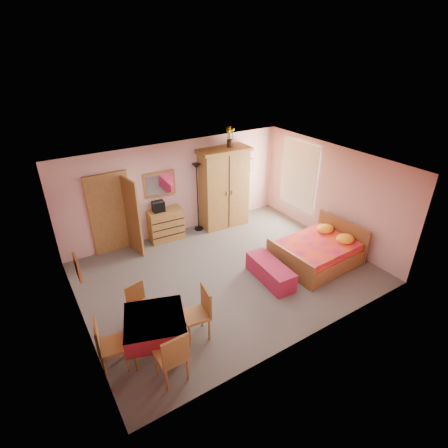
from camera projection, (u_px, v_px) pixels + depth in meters
floor at (227, 273)px, 8.30m from camera, size 6.50×6.50×0.00m
ceiling at (228, 168)px, 7.08m from camera, size 6.50×6.50×0.00m
wall_back at (178, 188)px, 9.56m from camera, size 6.50×0.10×2.60m
wall_front at (308, 284)px, 5.82m from camera, size 6.50×0.10×2.60m
wall_left at (73, 270)px, 6.16m from camera, size 0.10×5.00×2.60m
wall_right at (331, 194)px, 9.22m from camera, size 0.10×5.00×2.60m
doorway at (111, 214)px, 8.77m from camera, size 1.06×0.12×2.15m
window at (299, 176)px, 10.03m from camera, size 0.08×1.40×1.95m
picture_left at (77, 268)px, 5.54m from camera, size 0.04×0.32×0.42m
picture_back at (249, 165)px, 10.53m from camera, size 0.30×0.04×0.40m
chest_of_drawers at (166, 225)px, 9.53m from camera, size 0.95×0.52×0.87m
wall_mirror at (160, 184)px, 9.16m from camera, size 0.86×0.10×0.68m
stereo at (158, 206)px, 9.20m from camera, size 0.32×0.25×0.29m
floor_lamp at (198, 198)px, 9.75m from camera, size 0.33×0.33×1.98m
wardrobe at (224, 188)px, 9.98m from camera, size 1.52×0.84×2.31m
sunflower_vase at (230, 137)px, 9.41m from camera, size 0.23×0.23×0.56m
bed at (317, 247)px, 8.49m from camera, size 2.02×1.62×0.90m
bench at (270, 272)px, 7.96m from camera, size 0.58×1.37×0.45m
dining_table at (156, 334)px, 6.08m from camera, size 1.28×1.28×0.74m
chair_south at (171, 354)px, 5.51m from camera, size 0.47×0.47×1.01m
chair_north at (141, 307)px, 6.60m from camera, size 0.48×0.48×0.87m
chair_west at (113, 345)px, 5.70m from camera, size 0.53×0.53×0.98m
chair_east at (196, 314)px, 6.31m from camera, size 0.53×0.53×1.02m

